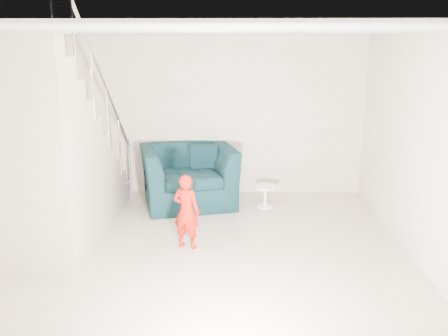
{
  "coord_description": "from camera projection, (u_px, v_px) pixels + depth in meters",
  "views": [
    {
      "loc": [
        0.3,
        -5.32,
        2.58
      ],
      "look_at": [
        0.15,
        1.2,
        0.85
      ],
      "focal_mm": 38.0,
      "sensor_mm": 36.0,
      "label": 1
    }
  ],
  "objects": [
    {
      "name": "staircase",
      "position": [
        57.0,
        173.0,
        6.14
      ],
      "size": [
        1.02,
        3.03,
        3.62
      ],
      "color": "#ADA089",
      "rests_on": "floor"
    },
    {
      "name": "side_table",
      "position": [
        265.0,
        193.0,
        7.61
      ],
      "size": [
        0.36,
        0.36,
        0.36
      ],
      "color": "white",
      "rests_on": "floor"
    },
    {
      "name": "back_wall",
      "position": [
        217.0,
        117.0,
        8.12
      ],
      "size": [
        5.0,
        0.0,
        5.0
      ],
      "primitive_type": "plane",
      "rotation": [
        1.57,
        0.0,
        0.0
      ],
      "color": "#B3A492",
      "rests_on": "floor"
    },
    {
      "name": "ceiling",
      "position": [
        208.0,
        31.0,
        5.11
      ],
      "size": [
        5.5,
        5.5,
        0.0
      ],
      "primitive_type": "plane",
      "rotation": [
        3.14,
        0.0,
        0.0
      ],
      "color": "silver",
      "rests_on": "back_wall"
    },
    {
      "name": "toddler",
      "position": [
        186.0,
        211.0,
        6.05
      ],
      "size": [
        0.41,
        0.34,
        0.98
      ],
      "primitive_type": "imported",
      "rotation": [
        0.0,
        0.0,
        2.81
      ],
      "color": "#9C0508",
      "rests_on": "floor"
    },
    {
      "name": "armchair",
      "position": [
        188.0,
        176.0,
        7.74
      ],
      "size": [
        1.74,
        1.61,
        0.95
      ],
      "primitive_type": "imported",
      "rotation": [
        0.0,
        0.0,
        0.26
      ],
      "color": "black",
      "rests_on": "floor"
    },
    {
      "name": "throw",
      "position": [
        149.0,
        168.0,
        7.73
      ],
      "size": [
        0.05,
        0.54,
        0.61
      ],
      "primitive_type": "cube",
      "color": "black",
      "rests_on": "armchair"
    },
    {
      "name": "front_wall",
      "position": [
        184.0,
        257.0,
        2.8
      ],
      "size": [
        5.0,
        0.0,
        5.0
      ],
      "primitive_type": "plane",
      "rotation": [
        -1.57,
        0.0,
        0.0
      ],
      "color": "#B3A492",
      "rests_on": "floor"
    },
    {
      "name": "cushion",
      "position": [
        204.0,
        158.0,
        7.88
      ],
      "size": [
        0.46,
        0.22,
        0.45
      ],
      "primitive_type": "cube",
      "rotation": [
        0.21,
        0.0,
        0.0
      ],
      "color": "black",
      "rests_on": "armchair"
    },
    {
      "name": "floor",
      "position": [
        210.0,
        260.0,
        5.8
      ],
      "size": [
        5.5,
        5.5,
        0.0
      ],
      "primitive_type": "plane",
      "color": "tan",
      "rests_on": "ground"
    },
    {
      "name": "phone",
      "position": [
        194.0,
        185.0,
        5.93
      ],
      "size": [
        0.03,
        0.05,
        0.1
      ],
      "primitive_type": "cube",
      "rotation": [
        0.0,
        0.0,
        -0.14
      ],
      "color": "black",
      "rests_on": "toddler"
    },
    {
      "name": "right_wall",
      "position": [
        427.0,
        154.0,
        5.4
      ],
      "size": [
        0.0,
        5.5,
        5.5
      ],
      "primitive_type": "plane",
      "rotation": [
        1.57,
        0.0,
        -1.57
      ],
      "color": "#B3A492",
      "rests_on": "floor"
    }
  ]
}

